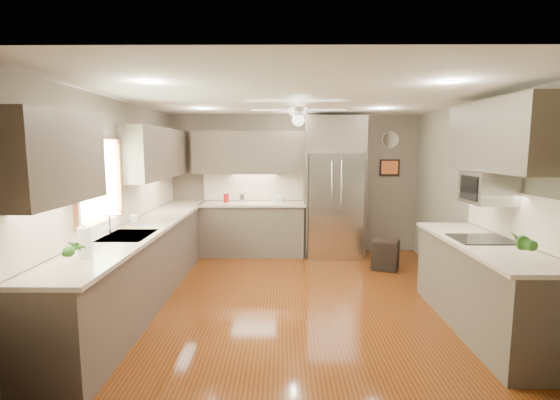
{
  "coord_description": "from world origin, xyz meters",
  "views": [
    {
      "loc": [
        -0.2,
        -4.93,
        1.91
      ],
      "look_at": [
        -0.24,
        0.6,
        1.19
      ],
      "focal_mm": 26.0,
      "sensor_mm": 36.0,
      "label": 1
    }
  ],
  "objects_px": {
    "canister_b": "(242,198)",
    "potted_plant_right": "(521,242)",
    "bowl": "(279,201)",
    "microwave": "(488,188)",
    "paper_towel": "(85,243)",
    "potted_plant_left": "(71,249)",
    "canister_a": "(226,198)",
    "stool": "(385,254)",
    "soap_bottle": "(135,218)",
    "refrigerator": "(334,189)"
  },
  "relations": [
    {
      "from": "canister_b",
      "to": "potted_plant_right",
      "type": "xyz_separation_m",
      "value": [
        2.82,
        -3.7,
        0.08
      ]
    },
    {
      "from": "bowl",
      "to": "microwave",
      "type": "height_order",
      "value": "microwave"
    },
    {
      "from": "potted_plant_right",
      "to": "paper_towel",
      "type": "bearing_deg",
      "value": -179.77
    },
    {
      "from": "potted_plant_left",
      "to": "bowl",
      "type": "xyz_separation_m",
      "value": [
        1.66,
        3.93,
        -0.12
      ]
    },
    {
      "from": "canister_a",
      "to": "paper_towel",
      "type": "relative_size",
      "value": 0.51
    },
    {
      "from": "microwave",
      "to": "stool",
      "type": "height_order",
      "value": "microwave"
    },
    {
      "from": "soap_bottle",
      "to": "refrigerator",
      "type": "distance_m",
      "value": 3.46
    },
    {
      "from": "canister_a",
      "to": "soap_bottle",
      "type": "bearing_deg",
      "value": -111.6
    },
    {
      "from": "canister_b",
      "to": "paper_towel",
      "type": "bearing_deg",
      "value": -105.29
    },
    {
      "from": "soap_bottle",
      "to": "bowl",
      "type": "height_order",
      "value": "soap_bottle"
    },
    {
      "from": "soap_bottle",
      "to": "microwave",
      "type": "xyz_separation_m",
      "value": [
        4.08,
        -0.62,
        0.44
      ]
    },
    {
      "from": "microwave",
      "to": "paper_towel",
      "type": "distance_m",
      "value": 4.09
    },
    {
      "from": "refrigerator",
      "to": "stool",
      "type": "relative_size",
      "value": 4.82
    },
    {
      "from": "potted_plant_left",
      "to": "refrigerator",
      "type": "relative_size",
      "value": 0.12
    },
    {
      "from": "bowl",
      "to": "microwave",
      "type": "distance_m",
      "value": 3.65
    },
    {
      "from": "soap_bottle",
      "to": "potted_plant_right",
      "type": "relative_size",
      "value": 0.64
    },
    {
      "from": "refrigerator",
      "to": "canister_b",
      "type": "bearing_deg",
      "value": 176.52
    },
    {
      "from": "canister_a",
      "to": "refrigerator",
      "type": "xyz_separation_m",
      "value": [
        1.9,
        -0.06,
        0.17
      ]
    },
    {
      "from": "canister_b",
      "to": "microwave",
      "type": "distance_m",
      "value": 4.1
    },
    {
      "from": "canister_a",
      "to": "bowl",
      "type": "height_order",
      "value": "canister_a"
    },
    {
      "from": "canister_b",
      "to": "potted_plant_left",
      "type": "bearing_deg",
      "value": -104.37
    },
    {
      "from": "bowl",
      "to": "refrigerator",
      "type": "distance_m",
      "value": 1.0
    },
    {
      "from": "canister_b",
      "to": "potted_plant_right",
      "type": "height_order",
      "value": "potted_plant_right"
    },
    {
      "from": "bowl",
      "to": "refrigerator",
      "type": "xyz_separation_m",
      "value": [
        0.97,
        -0.08,
        0.22
      ]
    },
    {
      "from": "canister_a",
      "to": "stool",
      "type": "height_order",
      "value": "canister_a"
    },
    {
      "from": "soap_bottle",
      "to": "stool",
      "type": "relative_size",
      "value": 0.38
    },
    {
      "from": "canister_b",
      "to": "potted_plant_left",
      "type": "height_order",
      "value": "potted_plant_left"
    },
    {
      "from": "canister_a",
      "to": "soap_bottle",
      "type": "distance_m",
      "value": 2.31
    },
    {
      "from": "canister_a",
      "to": "microwave",
      "type": "xyz_separation_m",
      "value": [
        3.23,
        -2.77,
        0.46
      ]
    },
    {
      "from": "canister_a",
      "to": "potted_plant_left",
      "type": "height_order",
      "value": "potted_plant_left"
    },
    {
      "from": "potted_plant_right",
      "to": "canister_a",
      "type": "bearing_deg",
      "value": 130.26
    },
    {
      "from": "canister_b",
      "to": "stool",
      "type": "height_order",
      "value": "canister_b"
    },
    {
      "from": "potted_plant_left",
      "to": "stool",
      "type": "xyz_separation_m",
      "value": [
        3.36,
        3.01,
        -0.85
      ]
    },
    {
      "from": "canister_a",
      "to": "stool",
      "type": "distance_m",
      "value": 2.89
    },
    {
      "from": "potted_plant_right",
      "to": "paper_towel",
      "type": "distance_m",
      "value": 3.83
    },
    {
      "from": "potted_plant_right",
      "to": "stool",
      "type": "relative_size",
      "value": 0.59
    },
    {
      "from": "canister_b",
      "to": "soap_bottle",
      "type": "relative_size",
      "value": 0.82
    },
    {
      "from": "canister_b",
      "to": "paper_towel",
      "type": "relative_size",
      "value": 0.52
    },
    {
      "from": "stool",
      "to": "canister_b",
      "type": "bearing_deg",
      "value": 158.14
    },
    {
      "from": "canister_b",
      "to": "potted_plant_right",
      "type": "bearing_deg",
      "value": -52.69
    },
    {
      "from": "refrigerator",
      "to": "stool",
      "type": "bearing_deg",
      "value": -49.3
    },
    {
      "from": "potted_plant_right",
      "to": "paper_towel",
      "type": "xyz_separation_m",
      "value": [
        -3.83,
        -0.02,
        -0.01
      ]
    },
    {
      "from": "soap_bottle",
      "to": "microwave",
      "type": "relative_size",
      "value": 0.35
    },
    {
      "from": "soap_bottle",
      "to": "stool",
      "type": "height_order",
      "value": "soap_bottle"
    },
    {
      "from": "refrigerator",
      "to": "stool",
      "type": "xyz_separation_m",
      "value": [
        0.73,
        -0.84,
        -0.95
      ]
    },
    {
      "from": "refrigerator",
      "to": "potted_plant_left",
      "type": "bearing_deg",
      "value": -124.39
    },
    {
      "from": "potted_plant_left",
      "to": "canister_b",
      "type": "bearing_deg",
      "value": 75.63
    },
    {
      "from": "canister_b",
      "to": "potted_plant_left",
      "type": "relative_size",
      "value": 0.54
    },
    {
      "from": "microwave",
      "to": "canister_b",
      "type": "bearing_deg",
      "value": 136.42
    },
    {
      "from": "potted_plant_left",
      "to": "paper_towel",
      "type": "relative_size",
      "value": 0.96
    }
  ]
}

